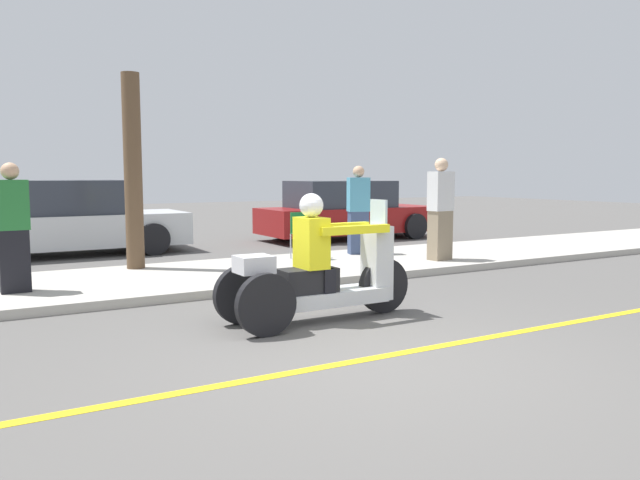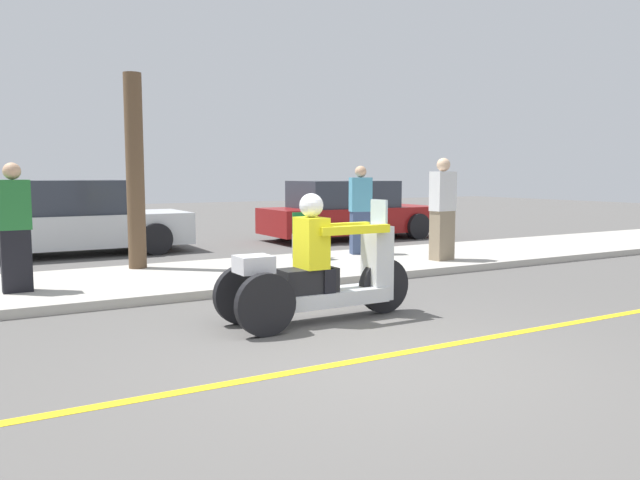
{
  "view_description": "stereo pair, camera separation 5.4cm",
  "coord_description": "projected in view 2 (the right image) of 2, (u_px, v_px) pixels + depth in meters",
  "views": [
    {
      "loc": [
        -3.07,
        -4.38,
        1.61
      ],
      "look_at": [
        0.32,
        1.45,
        0.9
      ],
      "focal_mm": 35.0,
      "sensor_mm": 36.0,
      "label": 1
    },
    {
      "loc": [
        -3.03,
        -4.4,
        1.61
      ],
      "look_at": [
        0.32,
        1.45,
        0.9
      ],
      "focal_mm": 35.0,
      "sensor_mm": 36.0,
      "label": 2
    }
  ],
  "objects": [
    {
      "name": "parked_car_lot_far",
      "position": [
        63.0,
        220.0,
        12.4
      ],
      "size": [
        4.71,
        1.95,
        1.49
      ],
      "color": "silver",
      "rests_on": "ground"
    },
    {
      "name": "spectator_mid_group",
      "position": [
        15.0,
        230.0,
        7.87
      ],
      "size": [
        0.39,
        0.24,
        1.64
      ],
      "color": "black",
      "rests_on": "sidewalk_strip"
    },
    {
      "name": "spectator_with_child",
      "position": [
        360.0,
        212.0,
        11.65
      ],
      "size": [
        0.44,
        0.34,
        1.65
      ],
      "color": "#38476B",
      "rests_on": "sidewalk_strip"
    },
    {
      "name": "spectator_near_curb",
      "position": [
        443.0,
        211.0,
        10.81
      ],
      "size": [
        0.44,
        0.29,
        1.77
      ],
      "color": "gray",
      "rests_on": "sidewalk_strip"
    },
    {
      "name": "sidewalk_strip",
      "position": [
        199.0,
        277.0,
        9.43
      ],
      "size": [
        28.0,
        2.8,
        0.12
      ],
      "color": "#B2ADA3",
      "rests_on": "ground"
    },
    {
      "name": "folding_chair_curbside",
      "position": [
        307.0,
        230.0,
        11.05
      ],
      "size": [
        0.48,
        0.48,
        0.82
      ],
      "color": "#A5A8AD",
      "rests_on": "sidewalk_strip"
    },
    {
      "name": "lane_stripe",
      "position": [
        400.0,
        353.0,
        5.62
      ],
      "size": [
        24.0,
        0.12,
        0.01
      ],
      "color": "gold",
      "rests_on": "ground"
    },
    {
      "name": "parked_car_lot_right",
      "position": [
        348.0,
        212.0,
        15.49
      ],
      "size": [
        4.43,
        1.93,
        1.45
      ],
      "color": "maroon",
      "rests_on": "ground"
    },
    {
      "name": "ground_plane",
      "position": [
        371.0,
        359.0,
        5.46
      ],
      "size": [
        60.0,
        60.0,
        0.0
      ],
      "primitive_type": "plane",
      "color": "#565451"
    },
    {
      "name": "tree_trunk",
      "position": [
        135.0,
        172.0,
        9.8
      ],
      "size": [
        0.28,
        0.28,
        3.06
      ],
      "color": "brown",
      "rests_on": "sidewalk_strip"
    },
    {
      "name": "motorcycle_trike",
      "position": [
        319.0,
        276.0,
        6.81
      ],
      "size": [
        2.29,
        0.7,
        1.41
      ],
      "color": "black",
      "rests_on": "ground"
    }
  ]
}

